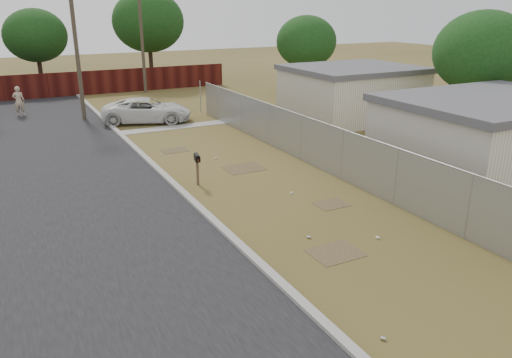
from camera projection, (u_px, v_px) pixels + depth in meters
ground at (272, 192)px, 18.35m from camera, size 120.00×120.00×0.00m
street at (51, 160)px, 22.14m from camera, size 15.10×60.00×0.12m
chainlink_fence at (327, 153)px, 20.31m from camera, size 0.10×27.06×2.02m
privacy_fence at (34, 86)px, 36.38m from camera, size 30.00×0.12×1.80m
utility_poles at (69, 35)px, 32.52m from camera, size 12.60×8.24×9.00m
houses at (412, 111)px, 24.69m from camera, size 9.30×17.24×3.10m
horizon_trees at (128, 32)px, 36.93m from camera, size 33.32×31.94×7.78m
mailbox at (197, 160)px, 18.79m from camera, size 0.27×0.53×1.22m
pickup_truck at (147, 110)px, 29.08m from camera, size 5.58×3.99×1.41m
pedestrian at (19, 101)px, 30.75m from camera, size 0.72×0.53×1.83m
scattered_litter at (301, 218)px, 15.99m from camera, size 3.14×13.49×0.07m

